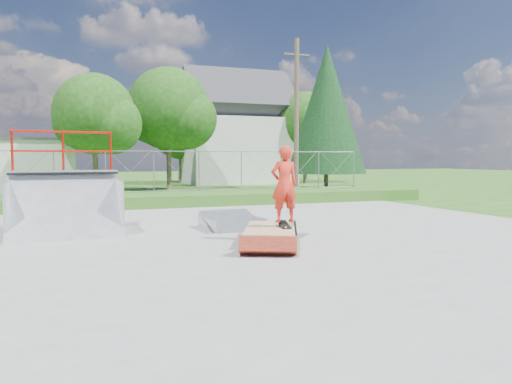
{
  "coord_description": "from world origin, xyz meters",
  "views": [
    {
      "loc": [
        -3.54,
        -11.17,
        2.02
      ],
      "look_at": [
        1.16,
        1.15,
        1.1
      ],
      "focal_mm": 35.0,
      "sensor_mm": 36.0,
      "label": 1
    }
  ],
  "objects_px": {
    "flat_bank_ramp": "(232,222)",
    "skater": "(284,187)",
    "grind_box": "(271,235)",
    "quarter_pipe": "(65,183)"
  },
  "relations": [
    {
      "from": "flat_bank_ramp",
      "to": "skater",
      "type": "xyz_separation_m",
      "value": [
        0.54,
        -2.33,
        1.08
      ]
    },
    {
      "from": "grind_box",
      "to": "flat_bank_ramp",
      "type": "xyz_separation_m",
      "value": [
        -0.22,
        2.29,
        0.05
      ]
    },
    {
      "from": "quarter_pipe",
      "to": "flat_bank_ramp",
      "type": "distance_m",
      "value": 4.5
    },
    {
      "from": "quarter_pipe",
      "to": "flat_bank_ramp",
      "type": "xyz_separation_m",
      "value": [
        4.32,
        -0.52,
        -1.14
      ]
    },
    {
      "from": "quarter_pipe",
      "to": "skater",
      "type": "xyz_separation_m",
      "value": [
        4.86,
        -2.85,
        -0.06
      ]
    },
    {
      "from": "grind_box",
      "to": "flat_bank_ramp",
      "type": "bearing_deg",
      "value": 120.08
    },
    {
      "from": "grind_box",
      "to": "flat_bank_ramp",
      "type": "distance_m",
      "value": 2.3
    },
    {
      "from": "flat_bank_ramp",
      "to": "grind_box",
      "type": "bearing_deg",
      "value": -87.6
    },
    {
      "from": "flat_bank_ramp",
      "to": "skater",
      "type": "relative_size",
      "value": 0.88
    },
    {
      "from": "quarter_pipe",
      "to": "grind_box",
      "type": "bearing_deg",
      "value": -33.04
    }
  ]
}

